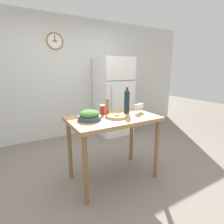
# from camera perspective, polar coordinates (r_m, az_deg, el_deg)

# --- Properties ---
(ground_plane) EXTENTS (14.00, 14.00, 0.00)m
(ground_plane) POSITION_cam_1_polar(r_m,az_deg,el_deg) (2.67, 0.40, -20.37)
(ground_plane) COLOR slate
(wall_back) EXTENTS (6.40, 0.09, 2.60)m
(wall_back) POSITION_cam_1_polar(r_m,az_deg,el_deg) (4.06, -14.14, 10.55)
(wall_back) COLOR silver
(wall_back) RESTS_ON ground_plane
(refrigerator) EXTENTS (0.74, 0.73, 1.76)m
(refrigerator) POSITION_cam_1_polar(r_m,az_deg,el_deg) (4.10, 0.46, 5.06)
(refrigerator) COLOR white
(refrigerator) RESTS_ON ground_plane
(prep_counter) EXTENTS (1.16, 0.70, 0.89)m
(prep_counter) POSITION_cam_1_polar(r_m,az_deg,el_deg) (2.33, 0.43, -4.45)
(prep_counter) COLOR #A87A4C
(prep_counter) RESTS_ON ground_plane
(wine_bottle) EXTENTS (0.08, 0.08, 0.37)m
(wine_bottle) POSITION_cam_1_polar(r_m,az_deg,el_deg) (2.46, 4.86, 3.59)
(wine_bottle) COLOR #142833
(wine_bottle) RESTS_ON prep_counter
(wine_glass_near) EXTENTS (0.08, 0.08, 0.13)m
(wine_glass_near) POSITION_cam_1_polar(r_m,az_deg,el_deg) (2.48, 8.23, 1.55)
(wine_glass_near) COLOR silver
(wine_glass_near) RESTS_ON prep_counter
(wine_glass_far) EXTENTS (0.08, 0.08, 0.13)m
(wine_glass_far) POSITION_cam_1_polar(r_m,az_deg,el_deg) (2.58, 9.32, 1.99)
(wine_glass_far) COLOR silver
(wine_glass_far) RESTS_ON prep_counter
(pepper_mill) EXTENTS (0.05, 0.05, 0.22)m
(pepper_mill) POSITION_cam_1_polar(r_m,az_deg,el_deg) (2.43, -1.46, 1.78)
(pepper_mill) COLOR olive
(pepper_mill) RESTS_ON prep_counter
(salad_bowl) EXTENTS (0.29, 0.29, 0.13)m
(salad_bowl) POSITION_cam_1_polar(r_m,az_deg,el_deg) (2.17, -7.38, -1.15)
(salad_bowl) COLOR #384C6B
(salad_bowl) RESTS_ON prep_counter
(homemade_pizza) EXTENTS (0.26, 0.26, 0.03)m
(homemade_pizza) POSITION_cam_1_polar(r_m,az_deg,el_deg) (2.26, 1.47, -1.42)
(homemade_pizza) COLOR #DBC189
(homemade_pizza) RESTS_ON prep_counter
(salt_canister) EXTENTS (0.06, 0.06, 0.14)m
(salt_canister) POSITION_cam_1_polar(r_m,az_deg,el_deg) (2.40, -3.14, 0.70)
(salt_canister) COLOR #B2231E
(salt_canister) RESTS_ON prep_counter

